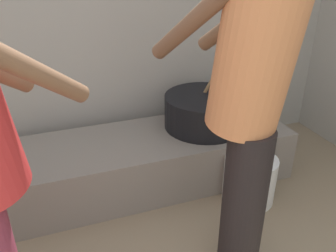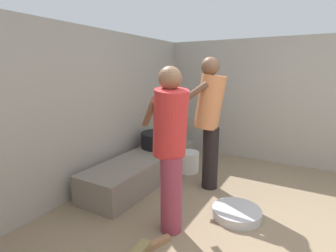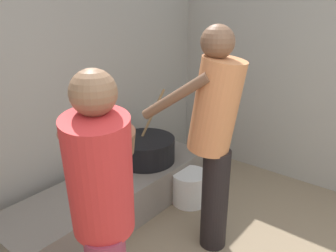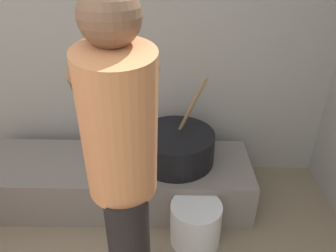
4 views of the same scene
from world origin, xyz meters
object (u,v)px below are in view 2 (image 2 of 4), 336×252
at_px(cook_in_orange_shirt, 209,115).
at_px(metal_mixing_bowl, 236,213).
at_px(bucket_white_plastic, 188,162).
at_px(cooking_pot_main, 159,140).
at_px(cook_in_red_shirt, 170,141).

distance_m(cook_in_orange_shirt, metal_mixing_bowl, 1.17).
bearing_deg(bucket_white_plastic, cooking_pot_main, 106.92).
height_order(cooking_pot_main, cook_in_orange_shirt, cook_in_orange_shirt).
xyz_separation_m(cooking_pot_main, cook_in_orange_shirt, (-0.24, -0.87, 0.48)).
xyz_separation_m(cook_in_orange_shirt, metal_mixing_bowl, (-0.51, -0.53, -0.90)).
bearing_deg(metal_mixing_bowl, bucket_white_plastic, 48.08).
relative_size(cook_in_red_shirt, metal_mixing_bowl, 3.03).
xyz_separation_m(cook_in_orange_shirt, bucket_white_plastic, (0.37, 0.45, -0.80)).
xyz_separation_m(cooking_pot_main, cook_in_red_shirt, (-1.26, -0.90, 0.41)).
relative_size(cook_in_orange_shirt, metal_mixing_bowl, 3.27).
relative_size(cook_in_orange_shirt, bucket_white_plastic, 4.99).
distance_m(cooking_pot_main, bucket_white_plastic, 0.55).
bearing_deg(cook_in_orange_shirt, cook_in_red_shirt, -178.69).
height_order(cook_in_orange_shirt, metal_mixing_bowl, cook_in_orange_shirt).
relative_size(cook_in_red_shirt, bucket_white_plastic, 4.63).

